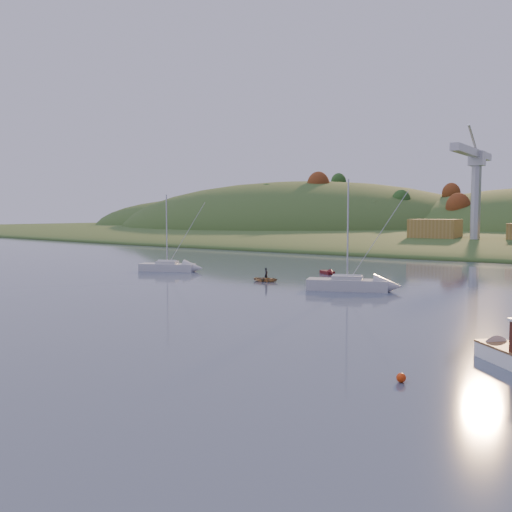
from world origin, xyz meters
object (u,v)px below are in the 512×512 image
Objects in this scene: sailboat_near at (167,266)px; grey_dinghy at (170,269)px; canoe at (266,279)px; sailboat_far at (347,283)px; red_tender at (329,273)px; fishing_boat at (510,349)px.

grey_dinghy is at bearing 89.37° from sailboat_near.
sailboat_near is 3.57× the size of canoe.
sailboat_far is at bearing -30.33° from sailboat_near.
sailboat_far reaches higher than sailboat_near.
sailboat_far is 16.73m from red_tender.
sailboat_near is 3.53× the size of red_tender.
fishing_boat reaches higher than canoe.
sailboat_far is at bearing -57.76° from grey_dinghy.
grey_dinghy is (-0.40, 0.96, -0.50)m from sailboat_near.
sailboat_near is at bearing 152.24° from sailboat_far.
sailboat_near reaches higher than red_tender.
sailboat_far reaches higher than canoe.
red_tender is at bearing -27.39° from grey_dinghy.
canoe is at bearing 7.92° from fishing_boat.
sailboat_near is at bearing 74.94° from canoe.
sailboat_far is 3.86× the size of red_tender.
sailboat_near reaches higher than fishing_boat.
grey_dinghy is at bearing 72.36° from canoe.
red_tender is (22.05, 9.95, -0.51)m from sailboat_near.
fishing_boat is 31.76m from sailboat_far.
grey_dinghy reaches higher than red_tender.
sailboat_near is 24.20m from red_tender.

